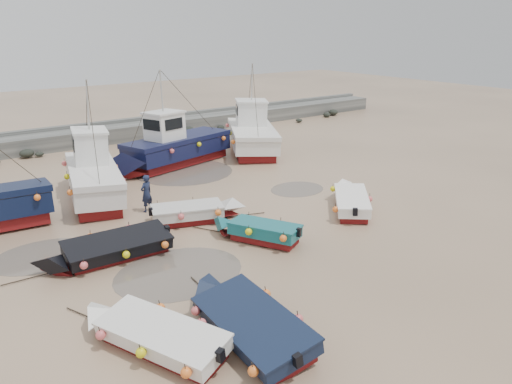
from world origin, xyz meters
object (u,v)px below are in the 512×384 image
dinghy_2 (257,228)px  person (148,211)px  dinghy_0 (154,331)px  cabin_boat_3 (251,132)px  dinghy_3 (351,198)px  dinghy_5 (195,210)px  dinghy_4 (108,247)px  cabin_boat_1 (91,173)px  cabin_boat_2 (171,146)px  dinghy_1 (249,318)px

dinghy_2 → person: 6.55m
dinghy_0 → cabin_boat_3: cabin_boat_3 is taller
dinghy_2 → dinghy_3: same height
dinghy_5 → dinghy_4: bearing=-53.8°
dinghy_0 → cabin_boat_1: (3.04, 14.18, 0.80)m
dinghy_2 → cabin_boat_2: bearing=50.7°
person → cabin_boat_1: bearing=-90.2°
dinghy_5 → cabin_boat_2: bearing=178.3°
dinghy_2 → person: bearing=82.7°
dinghy_2 → dinghy_5: (-1.07, 3.50, -0.01)m
dinghy_3 → dinghy_4: same height
dinghy_1 → person: bearing=84.2°
dinghy_2 → dinghy_3: size_ratio=0.95×
cabin_boat_2 → person: cabin_boat_2 is taller
dinghy_0 → dinghy_1: (2.62, -1.05, -0.01)m
dinghy_0 → cabin_boat_3: (16.11, 17.75, 0.79)m
dinghy_3 → cabin_boat_3: cabin_boat_3 is taller
dinghy_4 → person: size_ratio=3.44×
dinghy_0 → dinghy_3: size_ratio=1.18×
cabin_boat_1 → person: (1.45, -3.77, -1.34)m
person → dinghy_5: bearing=95.2°
cabin_boat_1 → dinghy_0: bearing=-88.7°
dinghy_0 → cabin_boat_2: (9.33, 17.26, 0.78)m
dinghy_3 → dinghy_5: (-7.27, 3.14, 0.01)m
dinghy_3 → cabin_boat_2: bearing=148.6°
dinghy_1 → cabin_boat_1: 15.26m
dinghy_4 → dinghy_3: bearing=-95.7°
dinghy_1 → cabin_boat_3: size_ratio=0.68×
dinghy_4 → dinghy_2: bearing=-106.9°
dinghy_0 → dinghy_1: 2.82m
dinghy_4 → person: dinghy_4 is taller
person → dinghy_0: bearing=45.4°
dinghy_2 → person: dinghy_2 is taller
dinghy_4 → dinghy_5: size_ratio=1.20×
cabin_boat_2 → person: bearing=130.7°
dinghy_0 → cabin_boat_1: size_ratio=0.60×
dinghy_0 → dinghy_4: size_ratio=0.93×
dinghy_5 → dinghy_3: bearing=85.7°
dinghy_3 → dinghy_5: same height
cabin_boat_1 → cabin_boat_2: bearing=39.5°
dinghy_4 → person: 5.39m
dinghy_5 → person: size_ratio=2.85×
cabin_boat_3 → dinghy_0: bearing=-103.2°
dinghy_2 → dinghy_5: size_ratio=0.90×
dinghy_0 → dinghy_4: same height
dinghy_4 → dinghy_5: (4.78, 1.48, 0.02)m
cabin_boat_2 → dinghy_5: bearing=145.2°
dinghy_2 → cabin_boat_1: (-3.80, 9.86, 0.77)m
dinghy_2 → dinghy_4: (-5.85, 2.02, -0.02)m
cabin_boat_1 → cabin_boat_2: size_ratio=0.96×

